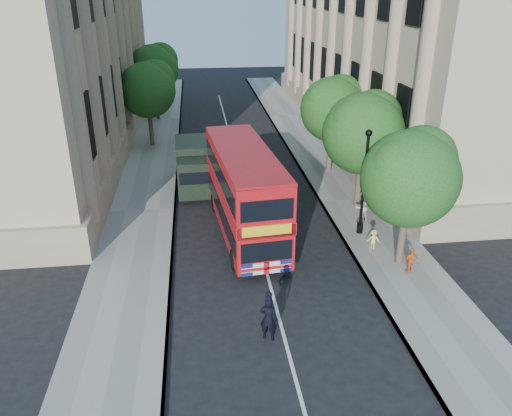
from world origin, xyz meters
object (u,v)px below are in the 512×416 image
object	(u,v)px
box_van	(194,168)
double_decker_bus	(244,190)
police_constable	(268,319)
lamp_post	(364,187)
woman_pedestrian	(361,207)

from	to	relation	value
box_van	double_decker_bus	bearing A→B (deg)	-71.01
police_constable	lamp_post	bearing A→B (deg)	-103.62
double_decker_bus	box_van	distance (m)	6.61
lamp_post	box_van	size ratio (longest dim) A/B	1.04
double_decker_bus	police_constable	distance (m)	8.11
lamp_post	box_van	bearing A→B (deg)	138.92
lamp_post	woman_pedestrian	distance (m)	2.01
double_decker_bus	police_constable	bearing A→B (deg)	-95.40
double_decker_bus	lamp_post	bearing A→B (deg)	-13.28
box_van	police_constable	bearing A→B (deg)	-82.59
lamp_post	double_decker_bus	size ratio (longest dim) A/B	0.56
double_decker_bus	box_van	world-z (taller)	double_decker_bus
double_decker_bus	box_van	xyz separation A→B (m)	(-2.34, 6.11, -0.94)
lamp_post	box_van	distance (m)	10.54
double_decker_bus	woman_pedestrian	bearing A→B (deg)	-1.52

